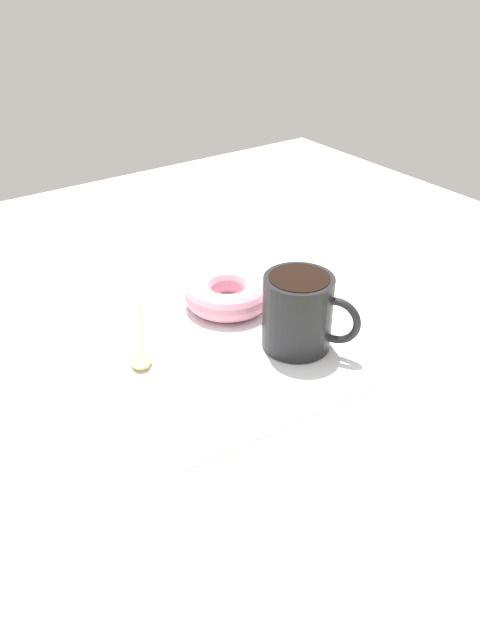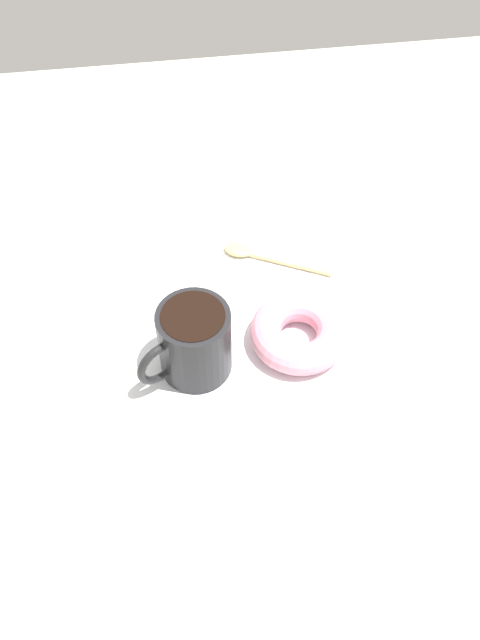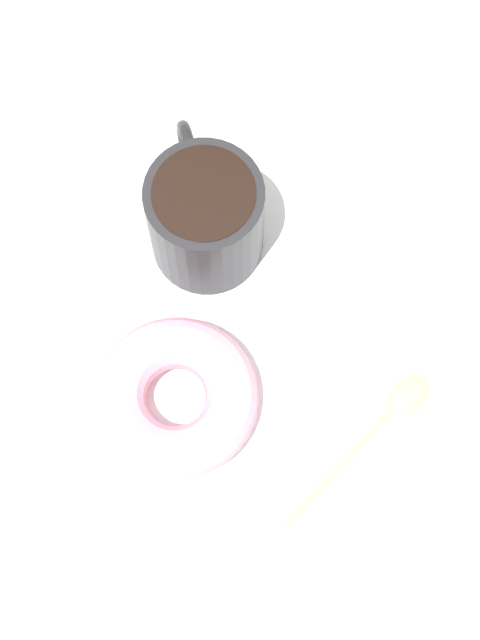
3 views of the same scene
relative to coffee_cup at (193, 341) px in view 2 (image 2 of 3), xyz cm
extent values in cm
cube|color=beige|center=(-2.80, 7.26, -5.94)|extent=(120.00, 120.00, 2.00)
cube|color=white|center=(-4.27, 5.78, -4.79)|extent=(34.84, 34.84, 0.30)
cylinder|color=black|center=(-0.11, 0.19, -0.19)|extent=(8.10, 8.10, 8.90)
cylinder|color=black|center=(-0.11, 0.19, 4.06)|extent=(6.90, 6.90, 0.60)
torus|color=black|center=(2.20, -3.73, -0.19)|extent=(3.77, 5.52, 5.88)
torus|color=pink|center=(-1.64, 12.28, -2.81)|extent=(11.36, 11.36, 3.65)
ellipsoid|color=#D8B772|center=(-16.96, 6.88, -4.19)|extent=(3.75, 4.29, 0.90)
cylinder|color=#D8B772|center=(-13.82, 13.17, -4.36)|extent=(5.72, 10.73, 0.56)
camera|label=1|loc=(-40.83, -46.06, 37.16)|focal=35.00mm
camera|label=2|loc=(46.31, -1.32, 62.69)|focal=40.00mm
camera|label=3|loc=(-10.51, 26.58, 68.48)|focal=60.00mm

